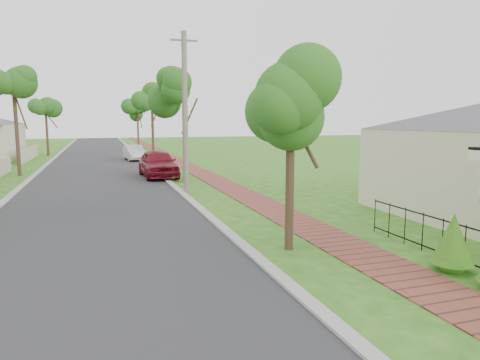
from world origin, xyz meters
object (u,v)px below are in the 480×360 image
parked_car_white (134,153)px  utility_pole (185,113)px  parked_car_red (158,164)px  near_tree (291,101)px

parked_car_white → utility_pole: size_ratio=0.53×
parked_car_red → parked_car_white: parked_car_red is taller
parked_car_white → near_tree: 27.29m
parked_car_red → utility_pole: bearing=-87.5°
utility_pole → near_tree: bearing=-85.1°
parked_car_red → parked_car_white: (-0.48, 11.56, -0.17)m
parked_car_red → utility_pole: size_ratio=0.65×
parked_car_red → near_tree: size_ratio=0.99×
parked_car_white → utility_pole: (0.98, -17.57, 3.04)m
parked_car_red → utility_pole: 6.68m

